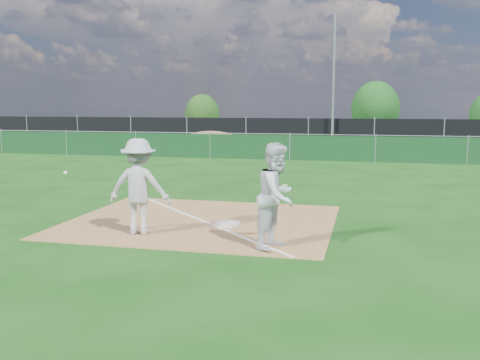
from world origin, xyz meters
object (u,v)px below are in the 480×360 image
Objects in this scene: car_right at (380,133)px; tree_mid at (375,109)px; car_left at (220,131)px; car_mid at (296,131)px; tree_left at (202,114)px; runner at (277,196)px; light_pole at (333,82)px; first_base at (227,224)px; play_at_first at (139,187)px.

tree_mid is (-0.31, 6.37, 1.64)m from car_right.
car_right is (11.35, 0.26, -0.04)m from car_left.
tree_left is (-8.94, 6.43, 1.02)m from car_mid.
tree_mid is (2.06, 34.79, 1.32)m from runner.
tree_left is 14.45m from tree_mid.
car_mid is (-2.87, 4.52, -3.21)m from light_pole.
car_right is (5.81, 0.36, -0.12)m from car_mid.
light_pole is at bearing 87.92° from first_base.
tree_left is at bearing 105.45° from play_at_first.
car_left is at bearing -149.04° from tree_mid.
light_pole is 2.27× the size of tree_left.
runner is 28.27m from car_mid.
light_pole reaches higher than tree_left.
light_pole is 19.98× the size of first_base.
car_mid is at bearing 109.35° from car_right.
car_left is 0.90× the size of car_right.
tree_left is at bearing 60.62° from car_mid.
play_at_first is 28.55m from car_right.
runner is (1.36, -1.50, 0.93)m from first_base.
runner reaches higher than car_right.
tree_mid is at bearing -32.90° from car_mid.
tree_mid is at bearing 13.58° from runner.
light_pole is 11.67m from tree_mid.
light_pole is at bearing 84.15° from play_at_first.
car_left is at bearing 102.26° from play_at_first.
tree_mid is at bearing 84.12° from first_base.
play_at_first is 34.80m from tree_mid.
first_base is 26.65m from car_mid.
car_right is 1.31× the size of tree_left.
tree_mid reaches higher than car_left.
car_left is 0.87× the size of car_mid.
play_at_first is at bearing -98.27° from tree_mid.
car_left is at bearing 151.25° from light_pole.
light_pole is 23.74m from runner.
car_left reaches higher than car_right.
car_right is at bearing 58.90° from light_pole.
car_mid is at bearing 94.45° from first_base.
light_pole is 1.68× the size of car_mid.
first_base is at bearing -169.21° from car_mid.
runner reaches higher than first_base.
play_at_first is at bearing -144.34° from first_base.
tree_left is 0.78× the size of tree_mid.
light_pole reaches higher than tree_mid.
tree_left reaches higher than first_base.
first_base is 27.73m from car_left.
tree_left reaches higher than car_mid.
tree_left reaches higher than car_left.
car_right is 1.02× the size of tree_mid.
car_right is at bearing -112.79° from car_left.
runner reaches higher than car_left.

